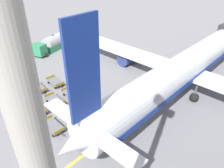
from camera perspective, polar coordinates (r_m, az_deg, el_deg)
name	(u,v)px	position (r m, az deg, el deg)	size (l,w,h in m)	color
ground_plane	(112,59)	(42.24, 0.03, 6.54)	(500.00, 500.00, 0.00)	gray
airplane	(189,65)	(34.60, 19.56, 4.77)	(42.87, 47.55, 14.18)	silver
fuel_tanker_primary	(51,44)	(47.43, -15.63, 9.94)	(4.74, 8.15, 3.16)	#2D8C5B
baggage_dolly_row_near_col_a	(21,95)	(33.23, -22.77, -2.66)	(3.76, 1.89, 0.92)	slate
baggage_dolly_row_near_col_b	(38,109)	(29.62, -18.88, -6.22)	(3.72, 1.73, 0.92)	slate
baggage_dolly_row_near_col_c	(53,126)	(26.49, -15.11, -10.59)	(3.72, 1.72, 0.92)	slate
baggage_dolly_row_mid_a_col_a	(38,88)	(34.03, -18.70, -0.93)	(3.75, 1.87, 0.92)	slate
baggage_dolly_row_mid_a_col_b	(55,100)	(30.56, -14.63, -4.16)	(3.72, 1.72, 0.92)	slate
baggage_dolly_row_mid_a_col_c	(73,117)	(27.28, -10.23, -8.44)	(3.71, 1.71, 0.92)	slate
baggage_dolly_row_mid_b_col_a	(55,82)	(34.77, -14.58, 0.51)	(3.74, 1.80, 0.92)	slate
baggage_dolly_row_mid_b_col_b	(72,94)	(31.40, -10.45, -2.55)	(3.70, 1.68, 0.92)	slate
baggage_dolly_row_mid_b_col_c	(89,108)	(28.37, -5.93, -6.27)	(3.70, 1.66, 0.92)	slate
stand_guidance_stripe	(143,110)	(28.93, 7.98, -6.76)	(0.47, 26.12, 0.01)	yellow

